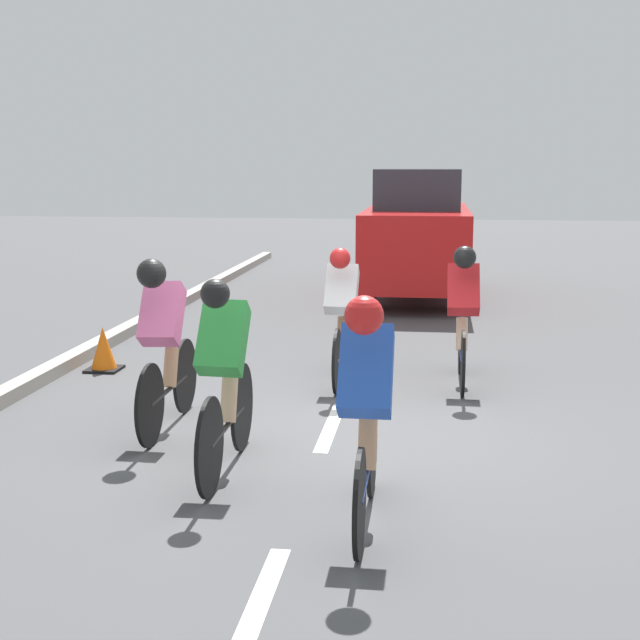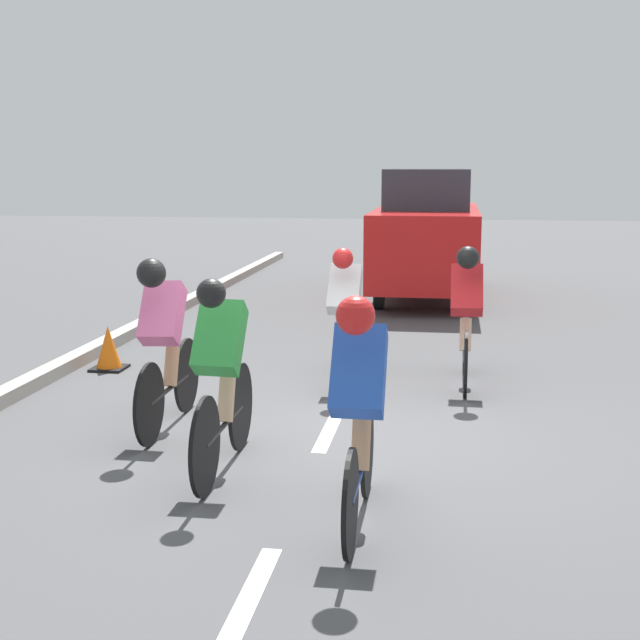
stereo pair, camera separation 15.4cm
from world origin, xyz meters
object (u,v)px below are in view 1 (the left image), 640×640
Objects in this scene: cyclist_green at (224,374)px; support_car at (417,233)px; cyclist_red at (463,312)px; cyclist_pink at (163,339)px; cyclist_blue at (366,404)px; traffic_cone at (103,350)px; cyclist_white at (342,313)px.

support_car is (-1.18, -9.19, 0.32)m from cyclist_green.
cyclist_green is 1.03× the size of cyclist_red.
support_car reaches higher than cyclist_green.
cyclist_blue is at bearing 135.21° from cyclist_pink.
cyclist_pink is 2.58m from traffic_cone.
traffic_cone is at bearing -2.52° from cyclist_red.
support_car is (-0.63, -6.34, 0.34)m from cyclist_white.
cyclist_white is 0.97× the size of cyclist_red.
cyclist_pink is at bearing 76.67° from support_car.
cyclist_blue reaches higher than cyclist_white.
cyclist_red is 0.99× the size of cyclist_pink.
support_car is (-0.08, -10.04, 0.28)m from cyclist_blue.
support_car reaches higher than traffic_cone.
cyclist_blue is 3.36× the size of traffic_cone.
cyclist_green is 0.38× the size of support_car.
cyclist_pink is (2.55, 1.94, 0.03)m from cyclist_red.
support_car is (-1.94, -8.20, 0.29)m from cyclist_pink.
cyclist_pink is at bearing 54.70° from cyclist_white.
cyclist_green reaches higher than cyclist_white.
cyclist_red is (-1.79, -2.93, 0.01)m from cyclist_green.
cyclist_red is 3.44× the size of traffic_cone.
traffic_cone is (2.12, -3.10, -0.53)m from cyclist_green.
cyclist_green is at bearing -37.94° from cyclist_blue.
traffic_cone is at bearing 61.50° from support_car.
cyclist_white is 2.28m from cyclist_pink.
cyclist_red is at bearing -142.74° from cyclist_pink.
cyclist_red is (-0.69, -3.79, -0.03)m from cyclist_blue.
cyclist_white is 3.34× the size of traffic_cone.
cyclist_red reaches higher than traffic_cone.
cyclist_red reaches higher than cyclist_white.
traffic_cone is at bearing -55.62° from cyclist_green.
cyclist_red is 3.20m from cyclist_pink.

